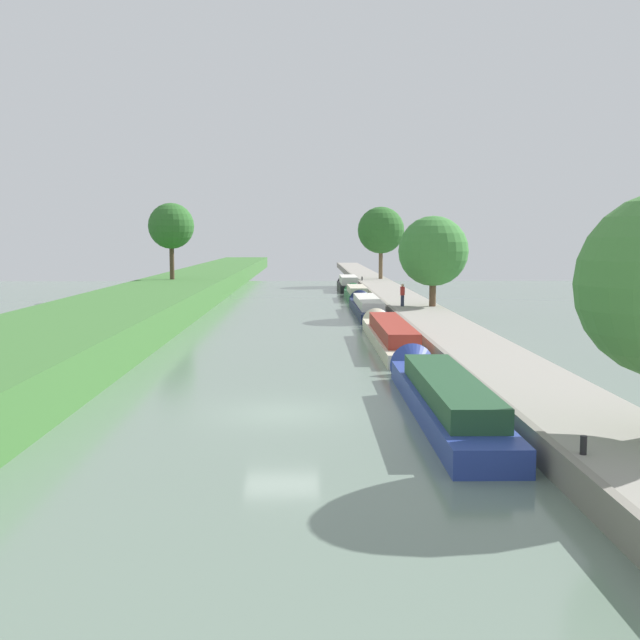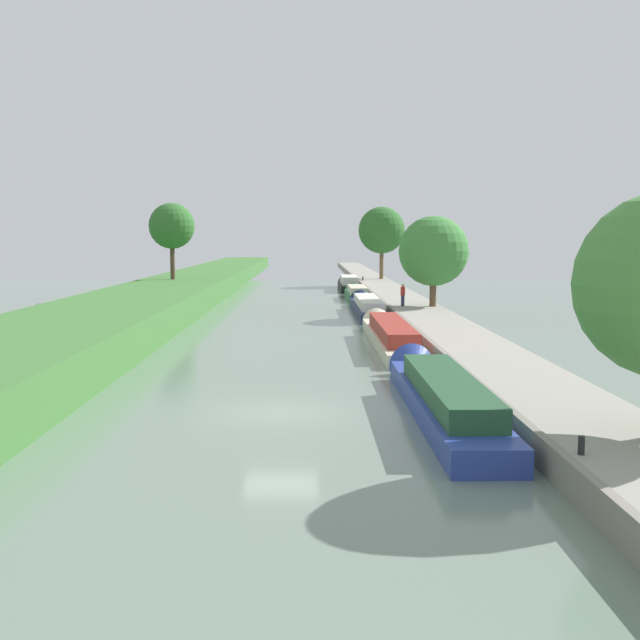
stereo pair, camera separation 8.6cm
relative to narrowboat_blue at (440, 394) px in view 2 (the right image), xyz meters
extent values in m
plane|color=slate|center=(-5.40, -0.16, -0.60)|extent=(160.00, 160.00, 0.00)
cube|color=gray|center=(3.52, -0.16, -0.19)|extent=(3.79, 260.00, 0.83)
cube|color=gray|center=(1.51, -0.16, -0.16)|extent=(0.25, 260.00, 0.88)
cube|color=#283D93|center=(0.00, -0.70, -0.22)|extent=(2.02, 13.79, 0.76)
cube|color=#234C2D|center=(0.00, -1.39, 0.51)|extent=(1.66, 9.65, 0.70)
cone|color=#283D93|center=(0.00, 6.80, -0.22)|extent=(1.92, 1.21, 1.92)
cube|color=beige|center=(0.02, 16.35, -0.28)|extent=(1.92, 15.89, 0.65)
cube|color=maroon|center=(0.02, 15.56, 0.42)|extent=(1.58, 11.12, 0.74)
cone|color=beige|center=(0.02, 24.87, -0.28)|extent=(1.83, 1.15, 1.83)
cube|color=#141E42|center=(0.09, 34.04, -0.26)|extent=(1.97, 14.80, 0.68)
cube|color=silver|center=(0.09, 33.30, 0.40)|extent=(1.62, 10.36, 0.63)
cone|color=#141E42|center=(0.09, 42.03, -0.26)|extent=(1.87, 1.18, 1.87)
cube|color=#1E6033|center=(0.15, 48.25, -0.26)|extent=(1.92, 9.52, 0.68)
cube|color=beige|center=(0.15, 47.77, 0.38)|extent=(1.57, 6.67, 0.62)
cone|color=#1E6033|center=(0.15, 53.59, -0.26)|extent=(1.82, 1.15, 1.82)
cube|color=black|center=(0.01, 60.55, -0.21)|extent=(2.13, 9.91, 0.79)
cube|color=silver|center=(0.01, 60.06, 0.62)|extent=(1.74, 6.94, 0.86)
cone|color=black|center=(0.01, 66.15, -0.21)|extent=(2.02, 1.28, 2.02)
cylinder|color=brown|center=(4.70, 31.31, 1.55)|extent=(0.49, 0.49, 2.65)
sphere|color=#3D7F38|center=(4.70, 31.31, 4.29)|extent=(5.13, 5.13, 5.13)
cylinder|color=brown|center=(4.44, 69.46, 2.40)|extent=(0.49, 0.49, 4.35)
sphere|color=#2D6628|center=(4.44, 69.46, 6.14)|extent=(5.67, 5.67, 5.67)
cylinder|color=#4C3828|center=(-17.32, 48.32, 3.24)|extent=(0.43, 0.43, 3.85)
sphere|color=#2D6628|center=(-17.32, 48.32, 6.35)|extent=(4.31, 4.31, 4.31)
cylinder|color=#282D42|center=(2.48, 31.36, 0.64)|extent=(0.26, 0.26, 0.82)
cylinder|color=#B22D28|center=(2.48, 31.36, 1.36)|extent=(0.34, 0.34, 0.62)
sphere|color=tan|center=(2.48, 31.36, 1.78)|extent=(0.22, 0.22, 0.22)
cylinder|color=black|center=(1.93, -8.21, 0.45)|extent=(0.16, 0.16, 0.45)
cylinder|color=black|center=(1.93, 65.92, 0.45)|extent=(0.16, 0.16, 0.45)
camera|label=1|loc=(-4.55, -26.04, 5.31)|focal=43.99mm
camera|label=2|loc=(-4.46, -26.04, 5.31)|focal=43.99mm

